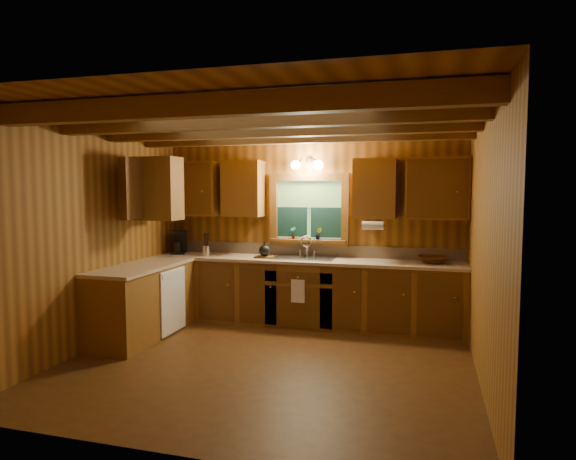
# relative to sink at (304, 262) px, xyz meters

# --- Properties ---
(room) EXTENTS (4.20, 4.20, 4.20)m
(room) POSITION_rel_sink_xyz_m (0.00, -1.60, 0.44)
(room) COLOR #503113
(room) RESTS_ON ground
(ceiling_beams) EXTENTS (4.20, 2.54, 0.18)m
(ceiling_beams) POSITION_rel_sink_xyz_m (0.00, -1.60, 1.63)
(ceiling_beams) COLOR brown
(ceiling_beams) RESTS_ON room
(base_cabinets) EXTENTS (4.20, 2.22, 0.86)m
(base_cabinets) POSITION_rel_sink_xyz_m (-0.49, -0.32, -0.43)
(base_cabinets) COLOR brown
(base_cabinets) RESTS_ON ground
(countertop) EXTENTS (4.20, 2.24, 0.04)m
(countertop) POSITION_rel_sink_xyz_m (-0.48, -0.31, 0.02)
(countertop) COLOR tan
(countertop) RESTS_ON base_cabinets
(backsplash) EXTENTS (4.20, 0.02, 0.16)m
(backsplash) POSITION_rel_sink_xyz_m (0.00, 0.28, 0.12)
(backsplash) COLOR tan
(backsplash) RESTS_ON room
(dishwasher_panel) EXTENTS (0.02, 0.60, 0.80)m
(dishwasher_panel) POSITION_rel_sink_xyz_m (-1.47, -0.92, -0.43)
(dishwasher_panel) COLOR white
(dishwasher_panel) RESTS_ON base_cabinets
(upper_cabinets) EXTENTS (4.19, 1.77, 0.78)m
(upper_cabinets) POSITION_rel_sink_xyz_m (-0.56, -0.18, 0.98)
(upper_cabinets) COLOR brown
(upper_cabinets) RESTS_ON room
(window) EXTENTS (1.12, 0.08, 1.00)m
(window) POSITION_rel_sink_xyz_m (0.00, 0.26, 0.67)
(window) COLOR brown
(window) RESTS_ON room
(window_sill) EXTENTS (1.06, 0.14, 0.04)m
(window_sill) POSITION_rel_sink_xyz_m (0.00, 0.22, 0.26)
(window_sill) COLOR brown
(window_sill) RESTS_ON room
(wall_sconce) EXTENTS (0.45, 0.21, 0.17)m
(wall_sconce) POSITION_rel_sink_xyz_m (0.00, 0.14, 1.31)
(wall_sconce) COLOR black
(wall_sconce) RESTS_ON room
(paper_towel_roll) EXTENTS (0.27, 0.11, 0.11)m
(paper_towel_roll) POSITION_rel_sink_xyz_m (0.92, -0.07, 0.51)
(paper_towel_roll) COLOR white
(paper_towel_roll) RESTS_ON upper_cabinets
(dish_towel) EXTENTS (0.18, 0.01, 0.30)m
(dish_towel) POSITION_rel_sink_xyz_m (0.00, -0.34, -0.34)
(dish_towel) COLOR white
(dish_towel) RESTS_ON base_cabinets
(sink) EXTENTS (0.82, 0.48, 0.43)m
(sink) POSITION_rel_sink_xyz_m (0.00, 0.00, 0.00)
(sink) COLOR silver
(sink) RESTS_ON countertop
(coffee_maker) EXTENTS (0.19, 0.24, 0.33)m
(coffee_maker) POSITION_rel_sink_xyz_m (-1.89, 0.03, 0.21)
(coffee_maker) COLOR black
(coffee_maker) RESTS_ON countertop
(utensil_crock) EXTENTS (0.11, 0.11, 0.32)m
(utensil_crock) POSITION_rel_sink_xyz_m (-1.40, -0.09, 0.12)
(utensil_crock) COLOR silver
(utensil_crock) RESTS_ON countertop
(cutting_board) EXTENTS (0.25, 0.18, 0.02)m
(cutting_board) POSITION_rel_sink_xyz_m (-0.54, -0.08, 0.06)
(cutting_board) COLOR #553312
(cutting_board) RESTS_ON countertop
(teakettle) EXTENTS (0.15, 0.15, 0.19)m
(teakettle) POSITION_rel_sink_xyz_m (-0.54, -0.08, 0.14)
(teakettle) COLOR black
(teakettle) RESTS_ON cutting_board
(wicker_basket) EXTENTS (0.38, 0.38, 0.09)m
(wicker_basket) POSITION_rel_sink_xyz_m (1.66, 0.04, 0.09)
(wicker_basket) COLOR #48230C
(wicker_basket) RESTS_ON countertop
(potted_plant_left) EXTENTS (0.11, 0.09, 0.17)m
(potted_plant_left) POSITION_rel_sink_xyz_m (-0.21, 0.21, 0.37)
(potted_plant_left) COLOR #553312
(potted_plant_left) RESTS_ON window_sill
(potted_plant_right) EXTENTS (0.10, 0.08, 0.16)m
(potted_plant_right) POSITION_rel_sink_xyz_m (0.15, 0.21, 0.37)
(potted_plant_right) COLOR #553312
(potted_plant_right) RESTS_ON window_sill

